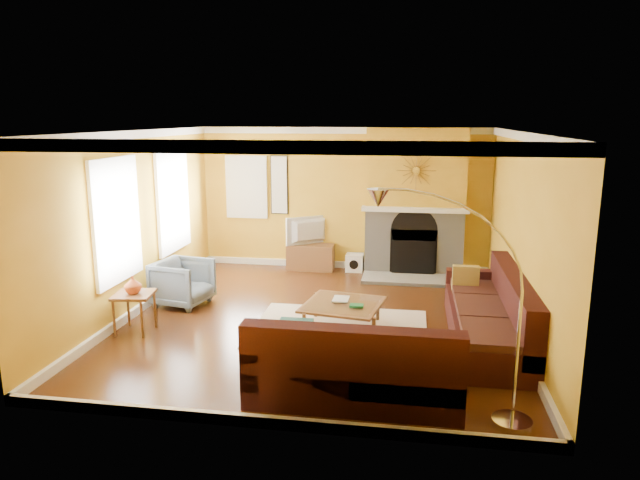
% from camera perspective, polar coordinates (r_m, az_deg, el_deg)
% --- Properties ---
extents(floor, '(5.50, 6.00, 0.02)m').
position_cam_1_polar(floor, '(8.37, -0.18, -8.06)').
color(floor, '#552B12').
rests_on(floor, ground).
extents(ceiling, '(5.50, 6.00, 0.02)m').
position_cam_1_polar(ceiling, '(7.85, -0.19, 10.90)').
color(ceiling, white).
rests_on(ceiling, ground).
extents(wall_back, '(5.50, 0.02, 2.70)m').
position_cam_1_polar(wall_back, '(10.94, 2.38, 4.12)').
color(wall_back, gold).
rests_on(wall_back, ground).
extents(wall_front, '(5.50, 0.02, 2.70)m').
position_cam_1_polar(wall_front, '(5.14, -5.65, -5.32)').
color(wall_front, gold).
rests_on(wall_front, ground).
extents(wall_left, '(0.02, 6.00, 2.70)m').
position_cam_1_polar(wall_left, '(8.86, -18.09, 1.60)').
color(wall_left, gold).
rests_on(wall_left, ground).
extents(wall_right, '(0.02, 6.00, 2.70)m').
position_cam_1_polar(wall_right, '(8.03, 19.63, 0.44)').
color(wall_right, gold).
rests_on(wall_right, ground).
extents(baseboard, '(5.50, 6.00, 0.12)m').
position_cam_1_polar(baseboard, '(8.34, -0.18, -7.61)').
color(baseboard, white).
rests_on(baseboard, floor).
extents(crown_molding, '(5.50, 6.00, 0.12)m').
position_cam_1_polar(crown_molding, '(7.85, -0.19, 10.39)').
color(crown_molding, white).
rests_on(crown_molding, ceiling).
extents(window_left_near, '(0.06, 1.22, 1.72)m').
position_cam_1_polar(window_left_near, '(9.98, -14.57, 3.83)').
color(window_left_near, white).
rests_on(window_left_near, wall_left).
extents(window_left_far, '(0.06, 1.22, 1.72)m').
position_cam_1_polar(window_left_far, '(8.30, -19.77, 1.85)').
color(window_left_far, white).
rests_on(window_left_far, wall_left).
extents(window_back, '(0.82, 0.06, 1.22)m').
position_cam_1_polar(window_back, '(11.24, -7.35, 5.28)').
color(window_back, white).
rests_on(window_back, wall_back).
extents(wall_art, '(0.34, 0.04, 1.14)m').
position_cam_1_polar(wall_art, '(11.08, -4.10, 5.51)').
color(wall_art, white).
rests_on(wall_art, wall_back).
extents(fireplace, '(1.80, 0.40, 2.70)m').
position_cam_1_polar(fireplace, '(10.66, 9.48, 3.75)').
color(fireplace, '#9F9D96').
rests_on(fireplace, floor).
extents(mantel, '(1.92, 0.22, 0.08)m').
position_cam_1_polar(mantel, '(10.43, 9.47, 3.02)').
color(mantel, white).
rests_on(mantel, fireplace).
extents(hearth, '(1.80, 0.70, 0.06)m').
position_cam_1_polar(hearth, '(10.40, 9.23, -3.91)').
color(hearth, '#9F9D96').
rests_on(hearth, floor).
extents(sunburst, '(0.70, 0.04, 0.70)m').
position_cam_1_polar(sunburst, '(10.36, 9.60, 6.85)').
color(sunburst, olive).
rests_on(sunburst, fireplace).
extents(rug, '(2.40, 1.80, 0.02)m').
position_cam_1_polar(rug, '(8.04, 1.96, -8.81)').
color(rug, beige).
rests_on(rug, floor).
extents(sectional_sofa, '(3.10, 3.70, 0.90)m').
position_cam_1_polar(sectional_sofa, '(7.31, 8.12, -7.41)').
color(sectional_sofa, '#361211').
rests_on(sectional_sofa, floor).
extents(coffee_table, '(1.17, 1.17, 0.40)m').
position_cam_1_polar(coffee_table, '(7.92, 2.29, -7.66)').
color(coffee_table, white).
rests_on(coffee_table, floor).
extents(media_console, '(0.89, 0.40, 0.49)m').
position_cam_1_polar(media_console, '(10.98, -0.95, -1.71)').
color(media_console, brown).
rests_on(media_console, floor).
extents(tv, '(0.81, 0.66, 0.54)m').
position_cam_1_polar(tv, '(10.87, -0.96, 0.91)').
color(tv, black).
rests_on(tv, media_console).
extents(subwoofer, '(0.32, 0.32, 0.32)m').
position_cam_1_polar(subwoofer, '(10.92, 3.48, -2.26)').
color(subwoofer, white).
rests_on(subwoofer, floor).
extents(armchair, '(0.92, 0.90, 0.72)m').
position_cam_1_polar(armchair, '(9.16, -13.56, -4.17)').
color(armchair, slate).
rests_on(armchair, floor).
extents(side_table, '(0.57, 0.57, 0.55)m').
position_cam_1_polar(side_table, '(8.24, -18.03, -6.92)').
color(side_table, brown).
rests_on(side_table, floor).
extents(vase, '(0.28, 0.28, 0.24)m').
position_cam_1_polar(vase, '(8.12, -18.21, -4.27)').
color(vase, '#CC5422').
rests_on(vase, side_table).
extents(book, '(0.22, 0.30, 0.03)m').
position_cam_1_polar(book, '(7.96, 1.30, -5.91)').
color(book, white).
rests_on(book, coffee_table).
extents(arc_lamp, '(1.42, 0.36, 2.24)m').
position_cam_1_polar(arc_lamp, '(5.50, 13.11, -6.89)').
color(arc_lamp, silver).
rests_on(arc_lamp, floor).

